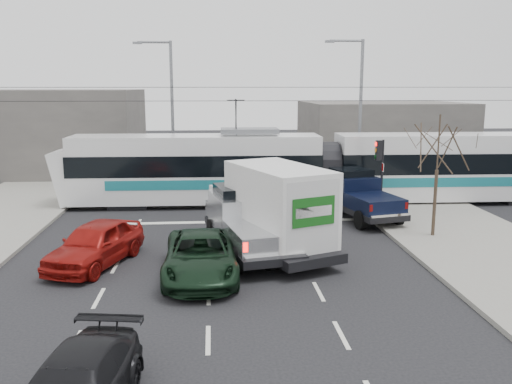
{
  "coord_description": "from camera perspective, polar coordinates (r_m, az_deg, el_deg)",
  "views": [
    {
      "loc": [
        -1.51,
        -18.67,
        6.26
      ],
      "look_at": [
        0.31,
        4.01,
        1.8
      ],
      "focal_mm": 38.0,
      "sensor_mm": 36.0,
      "label": 1
    }
  ],
  "objects": [
    {
      "name": "building_right",
      "position": [
        44.91,
        12.99,
        6.01
      ],
      "size": [
        12.0,
        10.0,
        5.0
      ],
      "primitive_type": "cube",
      "color": "#67615D",
      "rests_on": "ground"
    },
    {
      "name": "bare_tree",
      "position": [
        23.18,
        18.63,
        4.4
      ],
      "size": [
        2.4,
        2.4,
        5.0
      ],
      "color": "#47382B",
      "rests_on": "ground"
    },
    {
      "name": "sidewalk_right",
      "position": [
        22.3,
        23.88,
        -5.99
      ],
      "size": [
        6.0,
        60.0,
        0.15
      ],
      "primitive_type": "cube",
      "color": "gray",
      "rests_on": "ground"
    },
    {
      "name": "rails",
      "position": [
        29.38,
        -1.55,
        -1.2
      ],
      "size": [
        60.0,
        1.6,
        0.03
      ],
      "primitive_type": "cube",
      "color": "#33302D",
      "rests_on": "ground"
    },
    {
      "name": "traffic_signal",
      "position": [
        26.64,
        12.9,
        3.22
      ],
      "size": [
        0.44,
        0.44,
        3.6
      ],
      "color": "black",
      "rests_on": "ground"
    },
    {
      "name": "navy_pickup",
      "position": [
        26.52,
        10.65,
        -0.27
      ],
      "size": [
        3.14,
        5.72,
        2.28
      ],
      "rotation": [
        0.0,
        0.0,
        0.23
      ],
      "color": "black",
      "rests_on": "ground"
    },
    {
      "name": "box_truck",
      "position": [
        20.48,
        1.63,
        -1.84
      ],
      "size": [
        4.75,
        7.18,
        3.4
      ],
      "rotation": [
        0.0,
        0.0,
        0.39
      ],
      "color": "black",
      "rests_on": "ground"
    },
    {
      "name": "silver_pickup",
      "position": [
        20.9,
        -0.97,
        -2.97
      ],
      "size": [
        3.5,
        6.86,
        2.38
      ],
      "rotation": [
        0.0,
        0.0,
        0.2
      ],
      "color": "black",
      "rests_on": "ground"
    },
    {
      "name": "tram",
      "position": [
        29.37,
        7.49,
        2.59
      ],
      "size": [
        27.2,
        3.29,
        5.54
      ],
      "rotation": [
        0.0,
        0.0,
        -0.02
      ],
      "color": "white",
      "rests_on": "ground"
    },
    {
      "name": "ground",
      "position": [
        19.75,
        0.03,
        -7.39
      ],
      "size": [
        120.0,
        120.0,
        0.0
      ],
      "primitive_type": "plane",
      "color": "black",
      "rests_on": "ground"
    },
    {
      "name": "red_car",
      "position": [
        20.05,
        -16.56,
        -5.23
      ],
      "size": [
        3.3,
        4.97,
        1.57
      ],
      "primitive_type": "imported",
      "rotation": [
        0.0,
        0.0,
        -0.34
      ],
      "color": "maroon",
      "rests_on": "ground"
    },
    {
      "name": "green_car",
      "position": [
        18.19,
        -5.84,
        -6.71
      ],
      "size": [
        2.43,
        5.2,
        1.44
      ],
      "primitive_type": "imported",
      "rotation": [
        0.0,
        0.0,
        0.01
      ],
      "color": "black",
      "rests_on": "ground"
    },
    {
      "name": "street_lamp_far",
      "position": [
        34.79,
        -9.12,
        9.06
      ],
      "size": [
        2.38,
        0.25,
        9.0
      ],
      "color": "slate",
      "rests_on": "ground"
    },
    {
      "name": "catenary",
      "position": [
        28.81,
        -1.59,
        6.35
      ],
      "size": [
        60.0,
        0.2,
        7.0
      ],
      "color": "black",
      "rests_on": "ground"
    },
    {
      "name": "building_left",
      "position": [
        42.67,
        -21.73,
        5.93
      ],
      "size": [
        14.0,
        10.0,
        6.0
      ],
      "primitive_type": "cube",
      "color": "#67615D",
      "rests_on": "ground"
    },
    {
      "name": "street_lamp_near",
      "position": [
        33.86,
        10.64,
        8.96
      ],
      "size": [
        2.38,
        0.25,
        9.0
      ],
      "color": "slate",
      "rests_on": "ground"
    }
  ]
}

